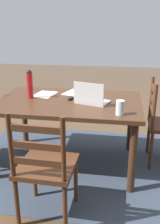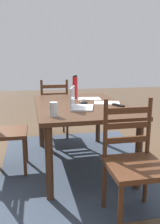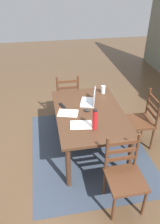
{
  "view_description": "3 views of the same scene",
  "coord_description": "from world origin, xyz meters",
  "px_view_note": "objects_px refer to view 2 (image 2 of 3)",
  "views": [
    {
      "loc": [
        -0.55,
        2.54,
        1.52
      ],
      "look_at": [
        -0.14,
        0.11,
        0.66
      ],
      "focal_mm": 40.98,
      "sensor_mm": 36.0,
      "label": 1
    },
    {
      "loc": [
        -2.62,
        0.57,
        1.26
      ],
      "look_at": [
        -0.09,
        0.02,
        0.67
      ],
      "focal_mm": 37.54,
      "sensor_mm": 36.0,
      "label": 2
    },
    {
      "loc": [
        2.71,
        -0.64,
        2.53
      ],
      "look_at": [
        -0.09,
        -0.13,
        0.69
      ],
      "focal_mm": 35.15,
      "sensor_mm": 36.0,
      "label": 3
    }
  ],
  "objects_px": {
    "chair_left_near": "(134,163)",
    "tv_remote": "(118,105)",
    "laptop": "(78,103)",
    "computer_mouse": "(83,102)",
    "chair_far_head": "(3,132)",
    "water_bottle": "(75,86)",
    "dining_table": "(80,111)",
    "drinking_glass": "(54,109)",
    "chair_right_far": "(54,109)"
  },
  "relations": [
    {
      "from": "dining_table",
      "to": "drinking_glass",
      "type": "height_order",
      "value": "drinking_glass"
    },
    {
      "from": "dining_table",
      "to": "drinking_glass",
      "type": "bearing_deg",
      "value": 146.33
    },
    {
      "from": "chair_right_far",
      "to": "water_bottle",
      "type": "bearing_deg",
      "value": -160.06
    },
    {
      "from": "laptop",
      "to": "chair_far_head",
      "type": "bearing_deg",
      "value": 72.71
    },
    {
      "from": "chair_right_far",
      "to": "drinking_glass",
      "type": "relative_size",
      "value": 7.18
    },
    {
      "from": "chair_left_near",
      "to": "drinking_glass",
      "type": "bearing_deg",
      "value": 48.34
    },
    {
      "from": "chair_far_head",
      "to": "water_bottle",
      "type": "height_order",
      "value": "water_bottle"
    },
    {
      "from": "chair_left_near",
      "to": "water_bottle",
      "type": "relative_size",
      "value": 3.08
    },
    {
      "from": "dining_table",
      "to": "water_bottle",
      "type": "relative_size",
      "value": 4.94
    },
    {
      "from": "chair_far_head",
      "to": "computer_mouse",
      "type": "relative_size",
      "value": 9.5
    },
    {
      "from": "dining_table",
      "to": "tv_remote",
      "type": "height_order",
      "value": "tv_remote"
    },
    {
      "from": "drinking_glass",
      "to": "chair_left_near",
      "type": "bearing_deg",
      "value": -131.66
    },
    {
      "from": "dining_table",
      "to": "drinking_glass",
      "type": "distance_m",
      "value": 0.67
    },
    {
      "from": "chair_left_near",
      "to": "laptop",
      "type": "bearing_deg",
      "value": 19.2
    },
    {
      "from": "dining_table",
      "to": "water_bottle",
      "type": "distance_m",
      "value": 0.49
    },
    {
      "from": "dining_table",
      "to": "laptop",
      "type": "distance_m",
      "value": 0.3
    },
    {
      "from": "laptop",
      "to": "tv_remote",
      "type": "distance_m",
      "value": 0.46
    },
    {
      "from": "chair_far_head",
      "to": "drinking_glass",
      "type": "height_order",
      "value": "chair_far_head"
    },
    {
      "from": "chair_left_near",
      "to": "tv_remote",
      "type": "relative_size",
      "value": 5.59
    },
    {
      "from": "dining_table",
      "to": "chair_left_near",
      "type": "height_order",
      "value": "chair_left_near"
    },
    {
      "from": "chair_right_far",
      "to": "water_bottle",
      "type": "relative_size",
      "value": 3.08
    },
    {
      "from": "chair_far_head",
      "to": "drinking_glass",
      "type": "distance_m",
      "value": 0.83
    },
    {
      "from": "dining_table",
      "to": "chair_left_near",
      "type": "xyz_separation_m",
      "value": [
        -1.05,
        -0.2,
        -0.19
      ]
    },
    {
      "from": "dining_table",
      "to": "drinking_glass",
      "type": "relative_size",
      "value": 11.52
    },
    {
      "from": "computer_mouse",
      "to": "tv_remote",
      "type": "distance_m",
      "value": 0.4
    },
    {
      "from": "water_bottle",
      "to": "drinking_glass",
      "type": "height_order",
      "value": "water_bottle"
    },
    {
      "from": "laptop",
      "to": "chair_left_near",
      "type": "bearing_deg",
      "value": -160.8
    },
    {
      "from": "tv_remote",
      "to": "water_bottle",
      "type": "bearing_deg",
      "value": -80.56
    },
    {
      "from": "chair_far_head",
      "to": "computer_mouse",
      "type": "bearing_deg",
      "value": -91.16
    },
    {
      "from": "chair_far_head",
      "to": "drinking_glass",
      "type": "bearing_deg",
      "value": -136.72
    },
    {
      "from": "drinking_glass",
      "to": "computer_mouse",
      "type": "distance_m",
      "value": 0.67
    },
    {
      "from": "chair_left_near",
      "to": "computer_mouse",
      "type": "distance_m",
      "value": 1.09
    },
    {
      "from": "chair_far_head",
      "to": "water_bottle",
      "type": "relative_size",
      "value": 3.08
    },
    {
      "from": "water_bottle",
      "to": "chair_right_far",
      "type": "bearing_deg",
      "value": 19.94
    },
    {
      "from": "dining_table",
      "to": "computer_mouse",
      "type": "xyz_separation_m",
      "value": [
        -0.02,
        -0.04,
        0.1
      ]
    },
    {
      "from": "chair_far_head",
      "to": "tv_remote",
      "type": "distance_m",
      "value": 1.32
    },
    {
      "from": "laptop",
      "to": "computer_mouse",
      "type": "bearing_deg",
      "value": -25.84
    },
    {
      "from": "chair_left_near",
      "to": "tv_remote",
      "type": "bearing_deg",
      "value": -12.3
    },
    {
      "from": "chair_left_near",
      "to": "chair_right_far",
      "type": "relative_size",
      "value": 1.0
    },
    {
      "from": "dining_table",
      "to": "computer_mouse",
      "type": "bearing_deg",
      "value": -115.39
    },
    {
      "from": "chair_left_near",
      "to": "laptop",
      "type": "relative_size",
      "value": 2.56
    },
    {
      "from": "chair_left_near",
      "to": "tv_remote",
      "type": "height_order",
      "value": "chair_left_near"
    },
    {
      "from": "chair_right_far",
      "to": "drinking_glass",
      "type": "height_order",
      "value": "chair_right_far"
    },
    {
      "from": "drinking_glass",
      "to": "laptop",
      "type": "bearing_deg",
      "value": -44.15
    },
    {
      "from": "chair_left_near",
      "to": "chair_far_head",
      "type": "height_order",
      "value": "same"
    },
    {
      "from": "drinking_glass",
      "to": "computer_mouse",
      "type": "bearing_deg",
      "value": -37.15
    },
    {
      "from": "dining_table",
      "to": "chair_right_far",
      "type": "distance_m",
      "value": 1.09
    },
    {
      "from": "chair_right_far",
      "to": "computer_mouse",
      "type": "relative_size",
      "value": 9.5
    },
    {
      "from": "computer_mouse",
      "to": "tv_remote",
      "type": "height_order",
      "value": "computer_mouse"
    },
    {
      "from": "dining_table",
      "to": "drinking_glass",
      "type": "xyz_separation_m",
      "value": [
        -0.55,
        0.36,
        0.15
      ]
    }
  ]
}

